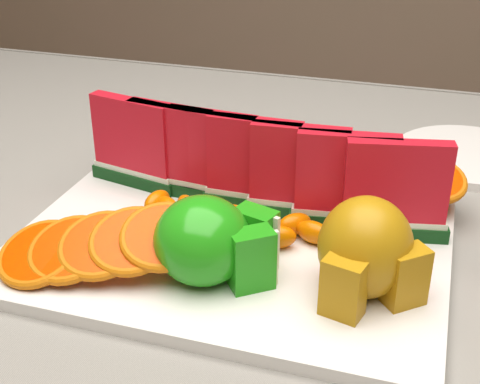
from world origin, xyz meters
The scene contains 11 objects.
table centered at (0.00, 0.00, 0.65)m, with size 1.40×0.90×0.75m.
tablecloth centered at (0.00, 0.00, 0.72)m, with size 1.53×1.03×0.20m.
platter centered at (0.04, -0.03, 0.76)m, with size 0.40×0.30×0.01m.
apple_cluster centered at (0.04, -0.09, 0.80)m, with size 0.12×0.10×0.08m.
pear_cluster centered at (0.17, -0.08, 0.81)m, with size 0.10×0.10×0.09m.
side_plate centered at (0.26, 0.25, 0.76)m, with size 0.22×0.22×0.01m.
fork centered at (-0.16, 0.21, 0.76)m, with size 0.08×0.19×0.00m.
watermelon_row centered at (0.04, 0.03, 0.82)m, with size 0.39×0.07×0.10m.
orange_fan_front centered at (-0.05, -0.11, 0.80)m, with size 0.20×0.12×0.05m.
orange_fan_back centered at (0.07, 0.09, 0.79)m, with size 0.38×0.10×0.05m.
tangerine_segments centered at (0.05, -0.02, 0.78)m, with size 0.21×0.06×0.02m.
Camera 1 is at (0.21, -0.55, 1.10)m, focal length 50.00 mm.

